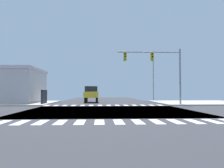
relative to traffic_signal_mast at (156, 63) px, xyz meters
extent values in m
cube|color=#353439|center=(-5.66, -6.79, -4.88)|extent=(14.00, 90.00, 0.05)
cube|color=#353439|center=(-5.66, -6.79, -4.88)|extent=(90.00, 12.00, 0.05)
cube|color=#B2ADA3|center=(7.34, 5.21, -4.79)|extent=(12.00, 12.00, 0.14)
cube|color=#B9ADA4|center=(-18.66, 5.21, -4.79)|extent=(12.00, 12.00, 0.14)
cube|color=white|center=(-11.41, -14.09, -4.85)|extent=(0.50, 2.00, 0.01)
cube|color=white|center=(-10.41, -14.09, -4.85)|extent=(0.50, 2.00, 0.01)
cube|color=white|center=(-9.41, -14.09, -4.85)|extent=(0.50, 2.00, 0.01)
cube|color=white|center=(-8.41, -14.09, -4.85)|extent=(0.50, 2.00, 0.01)
cube|color=white|center=(-7.41, -14.09, -4.85)|extent=(0.50, 2.00, 0.01)
cube|color=white|center=(-6.41, -14.09, -4.85)|extent=(0.50, 2.00, 0.01)
cube|color=white|center=(-5.41, -14.09, -4.85)|extent=(0.50, 2.00, 0.01)
cube|color=white|center=(-4.41, -14.09, -4.85)|extent=(0.50, 2.00, 0.01)
cube|color=white|center=(-3.41, -14.09, -4.85)|extent=(0.50, 2.00, 0.01)
cube|color=white|center=(-2.41, -14.09, -4.85)|extent=(0.50, 2.00, 0.01)
cube|color=white|center=(-1.41, -14.09, -4.85)|extent=(0.50, 2.00, 0.01)
cube|color=white|center=(-0.41, -14.09, -4.85)|extent=(0.50, 2.00, 0.01)
cube|color=white|center=(-12.41, 0.51, -4.85)|extent=(0.50, 2.00, 0.01)
cube|color=white|center=(-11.41, 0.51, -4.85)|extent=(0.50, 2.00, 0.01)
cube|color=white|center=(-10.41, 0.51, -4.85)|extent=(0.50, 2.00, 0.01)
cube|color=white|center=(-9.41, 0.51, -4.85)|extent=(0.50, 2.00, 0.01)
cube|color=white|center=(-8.41, 0.51, -4.85)|extent=(0.50, 2.00, 0.01)
cube|color=white|center=(-7.41, 0.51, -4.85)|extent=(0.50, 2.00, 0.01)
cube|color=white|center=(-6.41, 0.51, -4.85)|extent=(0.50, 2.00, 0.01)
cube|color=white|center=(-5.41, 0.51, -4.85)|extent=(0.50, 2.00, 0.01)
cube|color=white|center=(-4.41, 0.51, -4.85)|extent=(0.50, 2.00, 0.01)
cube|color=white|center=(-3.41, 0.51, -4.85)|extent=(0.50, 2.00, 0.01)
cube|color=white|center=(-2.41, 0.51, -4.85)|extent=(0.50, 2.00, 0.01)
cube|color=white|center=(-1.41, 0.51, -4.85)|extent=(0.50, 2.00, 0.01)
cube|color=white|center=(-0.41, 0.51, -4.85)|extent=(0.50, 2.00, 0.01)
cube|color=white|center=(0.59, 0.51, -4.85)|extent=(0.50, 2.00, 0.01)
cylinder|color=gray|center=(2.86, 0.02, -1.59)|extent=(0.20, 0.20, 6.54)
cylinder|color=gray|center=(-0.78, 0.02, 1.28)|extent=(7.28, 0.14, 0.14)
cube|color=yellow|center=(-0.42, 0.02, 0.73)|extent=(0.32, 0.40, 1.00)
sphere|color=black|center=(-0.42, -0.22, 1.04)|extent=(0.22, 0.22, 0.22)
sphere|color=black|center=(-0.42, -0.22, 0.73)|extent=(0.22, 0.22, 0.22)
sphere|color=green|center=(-0.42, -0.22, 0.42)|extent=(0.22, 0.22, 0.22)
cube|color=yellow|center=(-3.55, 0.02, 0.73)|extent=(0.32, 0.40, 1.00)
sphere|color=black|center=(-3.55, -0.22, 1.04)|extent=(0.22, 0.22, 0.22)
sphere|color=black|center=(-3.55, -0.22, 0.73)|extent=(0.22, 0.22, 0.22)
sphere|color=green|center=(-3.55, -0.22, 0.42)|extent=(0.22, 0.22, 0.22)
cylinder|color=gray|center=(2.59, 12.31, -0.63)|extent=(0.16, 0.16, 8.45)
cylinder|color=gray|center=(1.89, 12.31, 3.49)|extent=(1.40, 0.10, 0.10)
ellipsoid|color=silver|center=(1.19, 12.31, 3.44)|extent=(0.60, 0.32, 0.20)
cube|color=black|center=(-13.30, 2.72, -3.96)|extent=(0.24, 2.20, 1.80)
cylinder|color=black|center=(-6.86, 6.12, -4.49)|extent=(0.26, 0.74, 0.74)
cylinder|color=black|center=(-8.46, 6.12, -4.49)|extent=(0.26, 0.74, 0.74)
cylinder|color=black|center=(-6.86, 9.59, -4.49)|extent=(0.26, 0.74, 0.74)
cylinder|color=black|center=(-8.46, 9.59, -4.49)|extent=(0.26, 0.74, 0.74)
cube|color=gold|center=(-7.66, 7.86, -3.69)|extent=(2.00, 5.10, 0.86)
cube|color=black|center=(-7.66, 6.96, -2.89)|extent=(1.76, 1.79, 0.75)
camera|label=1|loc=(-6.38, -26.07, -3.29)|focal=36.92mm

